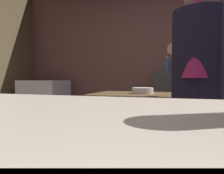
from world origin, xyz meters
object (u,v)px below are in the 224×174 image
bartender (200,93)px  bottle_vinegar (175,65)px  mixing_bowl (143,91)px  mini_fridge (45,113)px  bottle_olive_oil (167,66)px

bartender → bottle_vinegar: 1.82m
bottle_vinegar → mixing_bowl: bearing=-100.1°
mini_fridge → bottle_vinegar: size_ratio=4.43×
bartender → mini_fridge: bearing=69.9°
bartender → bottle_olive_oil: 1.69m
mini_fridge → bartender: bartender is taller
bottle_olive_oil → bottle_vinegar: 0.18m
bartender → bottle_vinegar: (-0.20, 1.79, 0.27)m
bartender → mixing_bowl: bartender is taller
mini_fridge → bottle_vinegar: (1.99, 0.23, 0.73)m
mixing_bowl → bottle_olive_oil: bearing=83.7°
mixing_bowl → bottle_olive_oil: bottle_olive_oil is taller
bartender → mixing_bowl: 0.64m
bartender → mixing_bowl: (-0.43, 0.48, -0.02)m
mini_fridge → bartender: bearing=-35.4°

